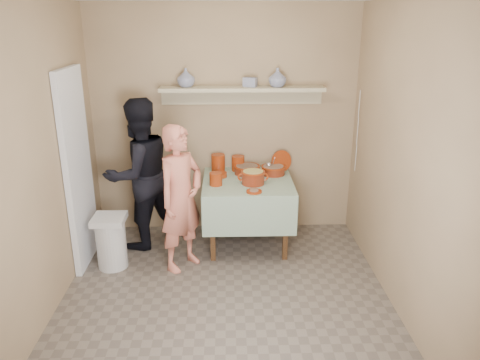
{
  "coord_description": "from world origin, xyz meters",
  "views": [
    {
      "loc": [
        0.02,
        -3.52,
        2.45
      ],
      "look_at": [
        0.15,
        0.75,
        0.95
      ],
      "focal_mm": 35.0,
      "sensor_mm": 36.0,
      "label": 1
    }
  ],
  "objects_px": {
    "serving_table": "(248,190)",
    "trash_bin": "(111,241)",
    "cazuela_rice": "(253,176)",
    "person_cook": "(181,199)",
    "person_helper": "(139,174)"
  },
  "relations": [
    {
      "from": "person_cook",
      "to": "serving_table",
      "type": "relative_size",
      "value": 1.53
    },
    {
      "from": "person_helper",
      "to": "trash_bin",
      "type": "xyz_separation_m",
      "value": [
        -0.24,
        -0.51,
        -0.55
      ]
    },
    {
      "from": "person_cook",
      "to": "person_helper",
      "type": "bearing_deg",
      "value": 83.73
    },
    {
      "from": "person_helper",
      "to": "cazuela_rice",
      "type": "distance_m",
      "value": 1.24
    },
    {
      "from": "person_cook",
      "to": "trash_bin",
      "type": "bearing_deg",
      "value": 129.79
    },
    {
      "from": "person_cook",
      "to": "person_helper",
      "type": "distance_m",
      "value": 0.72
    },
    {
      "from": "person_cook",
      "to": "cazuela_rice",
      "type": "bearing_deg",
      "value": -23.96
    },
    {
      "from": "serving_table",
      "to": "cazuela_rice",
      "type": "xyz_separation_m",
      "value": [
        0.05,
        -0.12,
        0.2
      ]
    },
    {
      "from": "person_helper",
      "to": "serving_table",
      "type": "relative_size",
      "value": 1.71
    },
    {
      "from": "person_helper",
      "to": "trash_bin",
      "type": "distance_m",
      "value": 0.78
    },
    {
      "from": "person_cook",
      "to": "cazuela_rice",
      "type": "relative_size",
      "value": 4.51
    },
    {
      "from": "person_cook",
      "to": "cazuela_rice",
      "type": "distance_m",
      "value": 0.82
    },
    {
      "from": "person_cook",
      "to": "serving_table",
      "type": "height_order",
      "value": "person_cook"
    },
    {
      "from": "serving_table",
      "to": "trash_bin",
      "type": "bearing_deg",
      "value": -161.09
    },
    {
      "from": "serving_table",
      "to": "cazuela_rice",
      "type": "height_order",
      "value": "cazuela_rice"
    }
  ]
}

